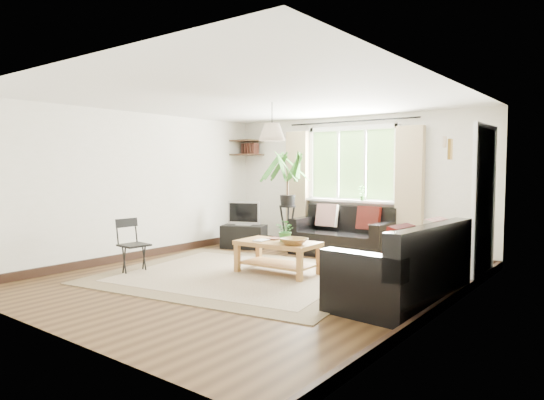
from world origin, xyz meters
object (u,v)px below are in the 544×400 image
Objects in this scene: tv_stand at (244,237)px; folding_chair at (134,246)px; coffee_table at (278,258)px; palm_stand at (288,202)px; sofa_right at (400,264)px; sofa_back at (343,232)px.

folding_chair reaches higher than tv_stand.
tv_stand is at bearing 142.88° from coffee_table.
palm_stand is at bearing -11.55° from folding_chair.
coffee_table reaches higher than tv_stand.
sofa_right is at bearing -72.36° from folding_chair.
tv_stand is at bearing -169.02° from palm_stand.
palm_stand reaches higher than coffee_table.
folding_chair is at bearing -72.21° from sofa_right.
sofa_back is 1.47× the size of coffee_table.
folding_chair reaches higher than coffee_table.
sofa_right reaches higher than tv_stand.
tv_stand is at bearing -109.90° from sofa_right.
palm_stand reaches higher than sofa_right.
sofa_right is 3.43m from palm_stand.
sofa_right is 1.02× the size of palm_stand.
tv_stand is 0.44× the size of palm_stand.
sofa_back is 3.44m from folding_chair.
sofa_right is at bearing -32.56° from palm_stand.
palm_stand is at bearing -118.55° from sofa_right.
sofa_right is 1.60× the size of coffee_table.
sofa_back is 2.19× the size of folding_chair.
palm_stand reaches higher than folding_chair.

